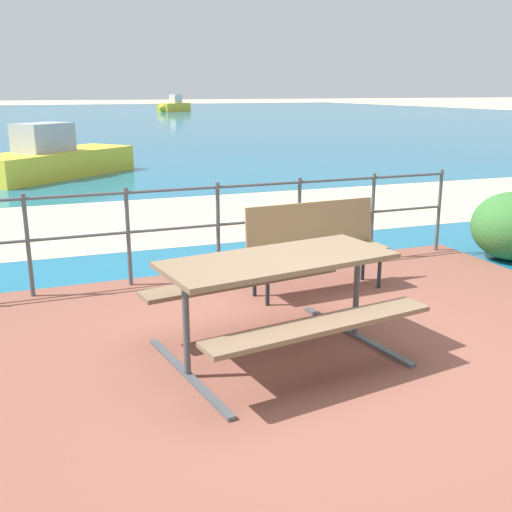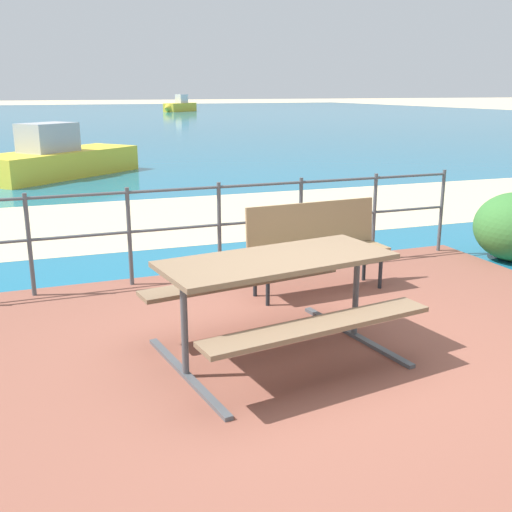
{
  "view_description": "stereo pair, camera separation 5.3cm",
  "coord_description": "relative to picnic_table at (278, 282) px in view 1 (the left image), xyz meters",
  "views": [
    {
      "loc": [
        -2.0,
        -3.81,
        2.07
      ],
      "look_at": [
        -0.07,
        1.07,
        0.62
      ],
      "focal_mm": 42.56,
      "sensor_mm": 36.0,
      "label": 1
    },
    {
      "loc": [
        -1.95,
        -3.83,
        2.07
      ],
      "look_at": [
        -0.07,
        1.07,
        0.62
      ],
      "focal_mm": 42.56,
      "sensor_mm": 36.0,
      "label": 2
    }
  ],
  "objects": [
    {
      "name": "picnic_table",
      "position": [
        0.0,
        0.0,
        0.0
      ],
      "size": [
        1.94,
        1.64,
        0.79
      ],
      "rotation": [
        0.0,
        0.0,
        0.14
      ],
      "color": "#7A6047",
      "rests_on": "patio_paving"
    },
    {
      "name": "park_bench",
      "position": [
        0.99,
        1.34,
        -0.07
      ],
      "size": [
        1.47,
        0.49,
        0.9
      ],
      "rotation": [
        0.0,
        0.0,
        0.05
      ],
      "color": "#8C704C",
      "rests_on": "patio_paving"
    },
    {
      "name": "patio_paving",
      "position": [
        0.24,
        -0.19,
        -0.63
      ],
      "size": [
        6.4,
        5.2,
        0.06
      ],
      "primitive_type": "cube",
      "color": "brown",
      "rests_on": "ground"
    },
    {
      "name": "boat_mid",
      "position": [
        -0.85,
        11.53,
        -0.24
      ],
      "size": [
        4.15,
        3.67,
        1.29
      ],
      "rotation": [
        0.0,
        0.0,
        0.68
      ],
      "color": "yellow",
      "rests_on": "sea_water"
    },
    {
      "name": "beach_strip",
      "position": [
        0.24,
        5.64,
        -0.66
      ],
      "size": [
        54.07,
        5.09,
        0.01
      ],
      "primitive_type": "cube",
      "rotation": [
        0.0,
        0.0,
        -0.02
      ],
      "color": "beige",
      "rests_on": "ground"
    },
    {
      "name": "boat_far",
      "position": [
        12.59,
        53.5,
        -0.15
      ],
      "size": [
        3.94,
        3.75,
        1.57
      ],
      "rotation": [
        0.0,
        0.0,
        3.89
      ],
      "color": "yellow",
      "rests_on": "sea_water"
    },
    {
      "name": "railing_fence",
      "position": [
        0.24,
        2.19,
        0.04
      ],
      "size": [
        5.94,
        0.04,
        1.04
      ],
      "color": "#4C5156",
      "rests_on": "patio_paving"
    },
    {
      "name": "sea_water",
      "position": [
        0.24,
        39.81,
        -0.66
      ],
      "size": [
        90.0,
        90.0,
        0.01
      ],
      "primitive_type": "cube",
      "color": "#196B8E",
      "rests_on": "ground"
    },
    {
      "name": "ground_plane",
      "position": [
        0.24,
        -0.19,
        -0.66
      ],
      "size": [
        240.0,
        240.0,
        0.0
      ],
      "primitive_type": "plane",
      "color": "beige"
    }
  ]
}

